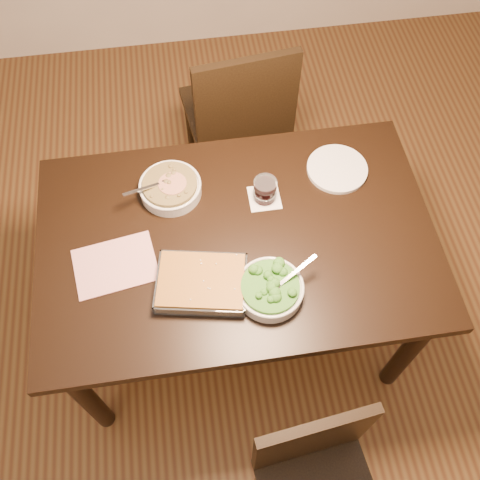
# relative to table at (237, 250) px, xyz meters

# --- Properties ---
(ground) EXTENTS (4.00, 4.00, 0.00)m
(ground) POSITION_rel_table_xyz_m (0.00, 0.00, -0.65)
(ground) COLOR #4B2915
(ground) RESTS_ON ground
(table) EXTENTS (1.40, 0.90, 0.75)m
(table) POSITION_rel_table_xyz_m (0.00, 0.00, 0.00)
(table) COLOR black
(table) RESTS_ON ground
(magazine_a) EXTENTS (0.30, 0.24, 0.01)m
(magazine_a) POSITION_rel_table_xyz_m (-0.43, -0.05, 0.10)
(magazine_a) COLOR #C63849
(magazine_a) RESTS_ON table
(coaster) EXTENTS (0.11, 0.11, 0.00)m
(coaster) POSITION_rel_table_xyz_m (0.12, 0.15, 0.10)
(coaster) COLOR white
(coaster) RESTS_ON table
(stew_bowl) EXTENTS (0.24, 0.23, 0.09)m
(stew_bowl) POSITION_rel_table_xyz_m (-0.21, 0.23, 0.13)
(stew_bowl) COLOR silver
(stew_bowl) RESTS_ON table
(broccoli_bowl) EXTENTS (0.24, 0.22, 0.09)m
(broccoli_bowl) POSITION_rel_table_xyz_m (0.08, -0.23, 0.13)
(broccoli_bowl) COLOR silver
(broccoli_bowl) RESTS_ON table
(baking_dish) EXTENTS (0.33, 0.27, 0.05)m
(baking_dish) POSITION_rel_table_xyz_m (-0.14, -0.17, 0.12)
(baking_dish) COLOR silver
(baking_dish) RESTS_ON table
(wine_tumbler) EXTENTS (0.08, 0.08, 0.09)m
(wine_tumbler) POSITION_rel_table_xyz_m (0.12, 0.15, 0.15)
(wine_tumbler) COLOR black
(wine_tumbler) RESTS_ON coaster
(dinner_plate) EXTENTS (0.23, 0.23, 0.02)m
(dinner_plate) POSITION_rel_table_xyz_m (0.42, 0.24, 0.10)
(dinner_plate) COLOR silver
(dinner_plate) RESTS_ON table
(chair_near) EXTENTS (0.42, 0.42, 0.81)m
(chair_near) POSITION_rel_table_xyz_m (0.15, -0.77, -0.20)
(chair_near) COLOR black
(chair_near) RESTS_ON ground
(chair_far) EXTENTS (0.50, 0.50, 0.95)m
(chair_far) POSITION_rel_table_xyz_m (0.12, 0.78, -0.12)
(chair_far) COLOR black
(chair_far) RESTS_ON ground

